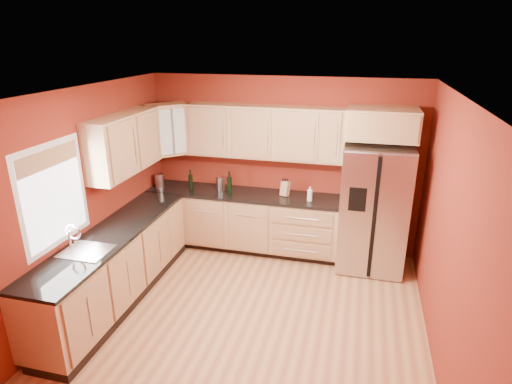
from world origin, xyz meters
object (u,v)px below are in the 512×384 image
soap_dispenser (310,194)px  refrigerator (373,208)px  wine_bottle_a (229,183)px  knife_block (285,188)px  canister_left (221,183)px

soap_dispenser → refrigerator: bearing=0.5°
refrigerator → soap_dispenser: bearing=-179.5°
wine_bottle_a → knife_block: 0.83m
refrigerator → soap_dispenser: (-0.88, -0.01, 0.13)m
canister_left → wine_bottle_a: wine_bottle_a is taller
canister_left → knife_block: (0.99, 0.01, 0.00)m
knife_block → soap_dispenser: size_ratio=1.06×
canister_left → knife_block: size_ratio=0.96×
refrigerator → soap_dispenser: refrigerator is taller
canister_left → knife_block: 0.99m
refrigerator → wine_bottle_a: size_ratio=5.17×
canister_left → soap_dispenser: (1.37, -0.12, -0.00)m
knife_block → soap_dispenser: knife_block is taller
wine_bottle_a → soap_dispenser: bearing=0.2°
canister_left → wine_bottle_a: 0.22m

